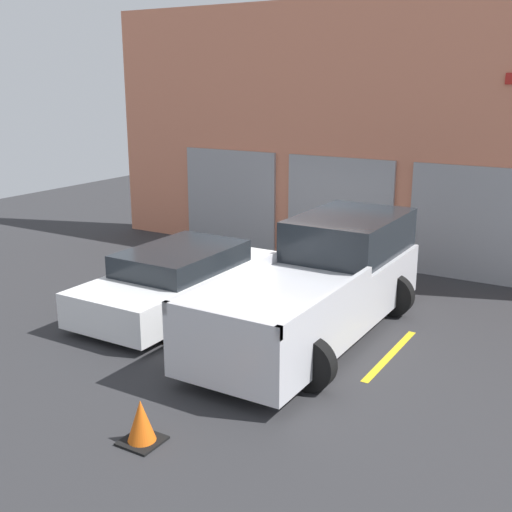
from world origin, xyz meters
name	(u,v)px	position (x,y,z in m)	size (l,w,h in m)	color
ground_plane	(285,296)	(0.00, 0.00, 0.00)	(28.00, 28.00, 0.00)	#2D2D30
shophouse_building	(355,136)	(-0.01, 3.29, 2.90)	(13.32, 0.68, 5.91)	#D17A5B
pickup_truck	(321,284)	(1.38, -1.30, 0.84)	(2.36, 5.48, 1.82)	silver
sedan_white	(180,280)	(-1.38, -1.61, 0.56)	(2.21, 4.25, 1.16)	white
parking_stripe_far_left	(125,296)	(-2.76, -1.63, 0.00)	(0.12, 2.20, 0.01)	gold
parking_stripe_left	(242,322)	(0.00, -1.63, 0.00)	(0.12, 2.20, 0.01)	gold
parking_stripe_centre	(390,355)	(2.76, -1.63, 0.00)	(0.12, 2.20, 0.01)	gold
traffic_cone	(141,423)	(1.08, -5.55, 0.25)	(0.47, 0.47, 0.55)	black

